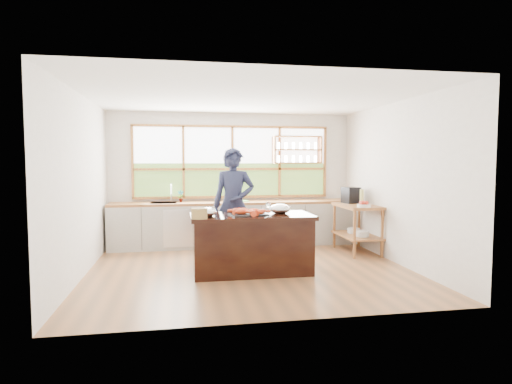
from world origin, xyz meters
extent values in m
plane|color=#9A6337|center=(0.00, 0.00, 0.00)|extent=(5.00, 5.00, 0.00)
cube|color=silver|center=(0.00, 2.25, 1.35)|extent=(5.00, 0.02, 2.70)
cube|color=silver|center=(0.00, -2.25, 1.35)|extent=(5.00, 0.02, 2.70)
cube|color=silver|center=(-2.50, 0.00, 1.35)|extent=(0.02, 4.50, 2.70)
cube|color=silver|center=(2.50, 0.00, 1.35)|extent=(0.02, 4.50, 2.70)
cube|color=white|center=(0.00, 0.00, 2.70)|extent=(5.00, 4.50, 0.02)
cube|color=#A57637|center=(0.00, 2.22, 1.70)|extent=(4.05, 0.06, 1.50)
cube|color=silver|center=(0.00, 2.24, 2.05)|extent=(3.98, 0.01, 0.75)
cube|color=#30531B|center=(0.00, 2.24, 1.32)|extent=(3.98, 0.01, 0.70)
cube|color=#A57637|center=(1.35, 2.11, 2.23)|extent=(1.00, 0.28, 0.03)
cube|color=#A57637|center=(1.35, 2.11, 1.95)|extent=(1.00, 0.28, 0.03)
cube|color=#A57637|center=(1.35, 2.11, 1.67)|extent=(1.00, 0.28, 0.03)
cube|color=#A57637|center=(0.85, 2.11, 1.95)|extent=(0.03, 0.28, 0.55)
cube|color=#A57637|center=(1.85, 2.11, 1.95)|extent=(0.03, 0.28, 0.55)
cube|color=#B9B6AD|center=(0.00, 1.94, 0.42)|extent=(4.90, 0.62, 0.85)
cube|color=silver|center=(-1.10, 1.62, 0.43)|extent=(0.60, 0.01, 0.72)
cube|color=#946028|center=(0.00, 1.94, 0.88)|extent=(4.90, 0.62, 0.05)
cube|color=silver|center=(-1.40, 1.94, 0.82)|extent=(0.50, 0.42, 0.16)
cube|color=#946028|center=(2.45, 0.40, 0.45)|extent=(0.04, 0.04, 0.90)
cube|color=#946028|center=(2.45, 1.40, 0.45)|extent=(0.04, 0.04, 0.90)
cube|color=#946028|center=(1.93, 0.40, 0.45)|extent=(0.04, 0.04, 0.90)
cube|color=#946028|center=(1.93, 1.40, 0.45)|extent=(0.04, 0.04, 0.90)
cube|color=#946028|center=(2.19, 0.90, 0.32)|extent=(0.62, 1.10, 0.03)
cube|color=#946028|center=(2.19, 0.90, 0.88)|extent=(0.62, 1.10, 0.05)
cylinder|color=silver|center=(2.19, 0.65, 0.39)|extent=(0.24, 0.24, 0.11)
cylinder|color=silver|center=(2.19, 1.05, 0.38)|extent=(0.24, 0.24, 0.09)
cube|color=black|center=(0.00, -0.20, 0.42)|extent=(1.77, 0.82, 0.84)
cube|color=black|center=(0.00, -0.20, 0.87)|extent=(1.85, 0.90, 0.06)
imported|color=#1D213B|center=(-0.18, 0.60, 0.97)|extent=(0.78, 0.58, 1.94)
imported|color=slate|center=(-1.07, 2.00, 1.02)|extent=(0.14, 0.10, 0.24)
cube|color=#5FB745|center=(0.08, 1.94, 0.91)|extent=(0.41, 0.31, 0.01)
cube|color=black|center=(2.19, 1.21, 1.06)|extent=(0.33, 0.34, 0.31)
cylinder|color=#BBBD65|center=(2.24, 0.82, 1.05)|extent=(0.08, 0.08, 0.29)
cylinder|color=silver|center=(2.14, 0.50, 0.93)|extent=(0.24, 0.24, 0.05)
sphere|color=red|center=(2.19, 0.50, 0.97)|extent=(0.07, 0.07, 0.07)
sphere|color=red|center=(2.16, 0.55, 0.97)|extent=(0.07, 0.07, 0.07)
sphere|color=red|center=(2.10, 0.53, 0.97)|extent=(0.07, 0.07, 0.07)
sphere|color=red|center=(2.10, 0.47, 0.97)|extent=(0.07, 0.07, 0.07)
sphere|color=red|center=(2.16, 0.45, 0.97)|extent=(0.07, 0.07, 0.07)
cube|color=black|center=(-0.05, -0.26, 0.91)|extent=(0.61, 0.48, 0.02)
ellipsoid|color=#EA4D29|center=(-0.17, -0.31, 0.96)|extent=(0.23, 0.15, 0.08)
ellipsoid|color=#EA4D29|center=(0.03, -0.24, 0.96)|extent=(0.23, 0.14, 0.08)
ellipsoid|color=#EA4D29|center=(0.13, -0.36, 0.96)|extent=(0.21, 0.21, 0.08)
ellipsoid|color=#EA4D29|center=(-0.10, -0.14, 0.96)|extent=(0.18, 0.23, 0.08)
ellipsoid|color=#EA4D29|center=(-0.03, -0.40, 0.96)|extent=(0.11, 0.22, 0.08)
ellipsoid|color=#EA4D29|center=(-0.21, -0.18, 0.96)|extent=(0.20, 0.22, 0.08)
ellipsoid|color=silver|center=(-0.68, -0.27, 0.96)|extent=(0.29, 0.29, 0.14)
ellipsoid|color=silver|center=(0.46, -0.12, 0.97)|extent=(0.33, 0.33, 0.16)
cylinder|color=silver|center=(0.20, -0.51, 0.90)|extent=(0.06, 0.06, 0.01)
cylinder|color=silver|center=(0.20, -0.51, 0.97)|extent=(0.01, 0.01, 0.13)
ellipsoid|color=silver|center=(0.20, -0.51, 1.07)|extent=(0.08, 0.08, 0.10)
cylinder|color=#A2854B|center=(-0.81, -0.54, 0.97)|extent=(0.23, 0.23, 0.15)
cylinder|color=white|center=(-0.79, 0.10, 0.94)|extent=(0.11, 0.31, 0.08)
camera|label=1|loc=(-1.06, -6.60, 1.71)|focal=30.00mm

